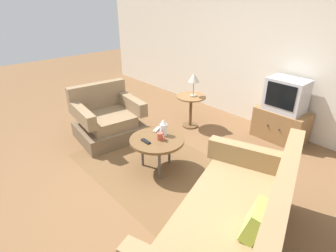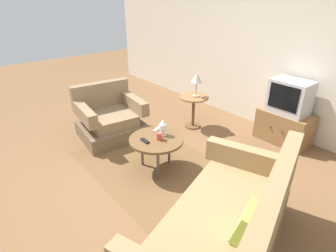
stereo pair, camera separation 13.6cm
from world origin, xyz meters
name	(u,v)px [view 1 (the left image)]	position (x,y,z in m)	size (l,w,h in m)	color
ground_plane	(152,178)	(0.00, 0.00, 0.00)	(16.00, 16.00, 0.00)	brown
back_wall	(271,49)	(0.00, 2.57, 1.35)	(9.00, 0.12, 2.70)	beige
area_rug	(158,168)	(-0.12, 0.19, 0.00)	(2.32, 1.55, 0.00)	brown
armchair	(107,120)	(-1.39, 0.19, 0.29)	(1.00, 1.07, 0.84)	brown
couch	(232,226)	(1.35, -0.16, 0.30)	(1.52, 2.06, 0.95)	brown
coffee_table	(157,141)	(-0.12, 0.19, 0.43)	(0.72, 0.72, 0.47)	brown
side_table	(191,105)	(-0.75, 1.50, 0.42)	(0.51, 0.51, 0.58)	olive
tv_stand	(281,125)	(0.56, 2.24, 0.25)	(0.80, 0.48, 0.50)	olive
television	(286,95)	(0.56, 2.24, 0.76)	(0.57, 0.41, 0.52)	#B7B7BC
table_lamp	(194,79)	(-0.72, 1.52, 0.89)	(0.18, 0.18, 0.41)	#9E937A
vase	(163,128)	(-0.13, 0.32, 0.58)	(0.10, 0.10, 0.23)	white
mug	(160,136)	(-0.07, 0.21, 0.52)	(0.13, 0.08, 0.10)	#B74C3D
tv_remote_dark	(146,141)	(-0.15, 0.03, 0.48)	(0.15, 0.06, 0.02)	black
tv_remote_silver	(157,129)	(-0.31, 0.35, 0.48)	(0.12, 0.17, 0.02)	#B2B2B7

